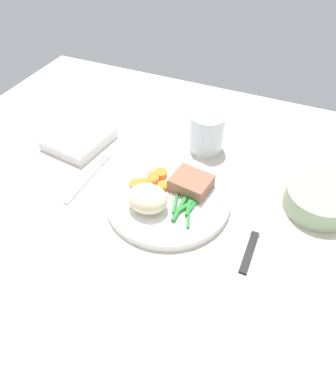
{
  "coord_description": "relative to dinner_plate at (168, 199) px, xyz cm",
  "views": [
    {
      "loc": [
        16.64,
        -44.31,
        50.98
      ],
      "look_at": [
        -1.97,
        -1.5,
        4.6
      ],
      "focal_mm": 32.87,
      "sensor_mm": 36.0,
      "label": 1
    }
  ],
  "objects": [
    {
      "name": "dining_table",
      "position": [
        1.97,
        1.5,
        -1.8
      ],
      "size": [
        120.0,
        90.0,
        2.0
      ],
      "color": "beige",
      "rests_on": "ground"
    },
    {
      "name": "dinner_plate",
      "position": [
        0.0,
        0.0,
        0.0
      ],
      "size": [
        23.74,
        23.74,
        1.6
      ],
      "primitive_type": "cylinder",
      "color": "white",
      "rests_on": "dining_table"
    },
    {
      "name": "meat_portion",
      "position": [
        3.21,
        3.74,
        2.13
      ],
      "size": [
        8.01,
        7.04,
        2.65
      ],
      "primitive_type": "cube",
      "rotation": [
        0.0,
        0.0,
        -0.14
      ],
      "color": "#936047",
      "rests_on": "dinner_plate"
    },
    {
      "name": "mashed_potatoes",
      "position": [
        -2.14,
        -4.27,
        3.18
      ],
      "size": [
        7.37,
        6.28,
        4.77
      ],
      "primitive_type": "ellipsoid",
      "color": "beige",
      "rests_on": "dinner_plate"
    },
    {
      "name": "carrot_slices",
      "position": [
        -4.41,
        2.06,
        1.32
      ],
      "size": [
        7.38,
        7.28,
        1.21
      ],
      "color": "orange",
      "rests_on": "dinner_plate"
    },
    {
      "name": "green_beans",
      "position": [
        4.19,
        -1.22,
        1.17
      ],
      "size": [
        5.81,
        8.65,
        0.85
      ],
      "color": "#2D8C38",
      "rests_on": "dinner_plate"
    },
    {
      "name": "fork",
      "position": [
        -17.7,
        -0.26,
        -0.6
      ],
      "size": [
        1.44,
        16.6,
        0.4
      ],
      "rotation": [
        0.0,
        0.0,
        -0.04
      ],
      "color": "silver",
      "rests_on": "dining_table"
    },
    {
      "name": "knife",
      "position": [
        17.28,
        -0.29,
        -0.6
      ],
      "size": [
        1.7,
        20.5,
        0.64
      ],
      "rotation": [
        0.0,
        0.0,
        -0.03
      ],
      "color": "black",
      "rests_on": "dining_table"
    },
    {
      "name": "water_glass",
      "position": [
        1.05,
        18.87,
        2.83
      ],
      "size": [
        7.58,
        7.58,
        8.53
      ],
      "color": "silver",
      "rests_on": "dining_table"
    },
    {
      "name": "salad_bowl",
      "position": [
        26.29,
        9.66,
        1.6
      ],
      "size": [
        12.48,
        12.48,
        4.26
      ],
      "color": "#99B28C",
      "rests_on": "dining_table"
    },
    {
      "name": "napkin",
      "position": [
        -26.03,
        8.87,
        0.36
      ],
      "size": [
        13.59,
        14.43,
        2.32
      ],
      "primitive_type": "cube",
      "rotation": [
        0.0,
        0.0,
        -0.13
      ],
      "color": "white",
      "rests_on": "dining_table"
    }
  ]
}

